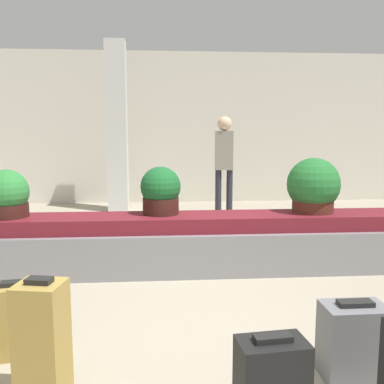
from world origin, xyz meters
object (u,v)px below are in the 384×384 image
(pillar, at_px, (117,128))
(suitcase_3, at_px, (15,320))
(suitcase_1, at_px, (42,344))
(suitcase_6, at_px, (353,341))
(potted_plant_1, at_px, (161,191))
(potted_plant_2, at_px, (313,187))
(potted_plant_0, at_px, (6,196))
(traveler_0, at_px, (224,157))

(pillar, xyz_separation_m, suitcase_3, (-0.18, -5.47, -1.35))
(pillar, bearing_deg, suitcase_3, -91.93)
(suitcase_1, height_order, suitcase_3, suitcase_1)
(suitcase_6, bearing_deg, suitcase_3, 168.26)
(suitcase_1, bearing_deg, potted_plant_1, 85.16)
(suitcase_6, height_order, potted_plant_2, potted_plant_2)
(suitcase_3, xyz_separation_m, potted_plant_2, (2.70, 1.81, 0.65))
(suitcase_3, relative_size, suitcase_6, 1.06)
(potted_plant_0, bearing_deg, suitcase_1, -67.49)
(suitcase_3, relative_size, potted_plant_0, 1.02)
(suitcase_1, height_order, traveler_0, traveler_0)
(suitcase_6, height_order, potted_plant_1, potted_plant_1)
(pillar, height_order, suitcase_6, pillar)
(suitcase_3, distance_m, traveler_0, 5.14)
(pillar, relative_size, suitcase_1, 4.41)
(suitcase_6, bearing_deg, potted_plant_1, 116.99)
(suitcase_6, bearing_deg, suitcase_1, -176.48)
(potted_plant_1, bearing_deg, suitcase_1, -105.52)
(potted_plant_1, bearing_deg, suitcase_3, -118.72)
(suitcase_1, relative_size, suitcase_3, 1.40)
(potted_plant_2, distance_m, traveler_0, 2.87)
(pillar, bearing_deg, potted_plant_1, -77.48)
(suitcase_1, bearing_deg, suitcase_6, 14.73)
(pillar, xyz_separation_m, suitcase_6, (1.98, -5.90, -1.37))
(pillar, height_order, potted_plant_2, pillar)
(pillar, distance_m, suitcase_3, 5.64)
(suitcase_6, distance_m, potted_plant_2, 2.39)
(traveler_0, bearing_deg, suitcase_6, -77.84)
(suitcase_1, distance_m, traveler_0, 5.52)
(potted_plant_0, xyz_separation_m, potted_plant_1, (1.62, 0.05, 0.02))
(suitcase_3, distance_m, potted_plant_0, 1.96)
(pillar, height_order, potted_plant_0, pillar)
(suitcase_3, xyz_separation_m, traveler_0, (2.12, 4.61, 0.83))
(potted_plant_0, height_order, potted_plant_2, potted_plant_2)
(suitcase_1, xyz_separation_m, suitcase_6, (1.83, 0.13, -0.12))
(potted_plant_1, distance_m, potted_plant_2, 1.71)
(suitcase_3, distance_m, potted_plant_1, 2.16)
(suitcase_1, relative_size, traveler_0, 0.41)
(suitcase_1, relative_size, potted_plant_1, 1.39)
(pillar, height_order, suitcase_1, pillar)
(suitcase_3, bearing_deg, pillar, 79.43)
(suitcase_1, xyz_separation_m, potted_plant_0, (-0.96, 2.32, 0.49))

